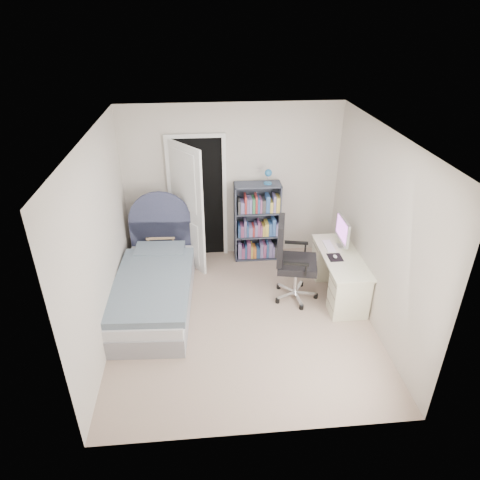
{
  "coord_description": "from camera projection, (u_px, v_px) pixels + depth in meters",
  "views": [
    {
      "loc": [
        -0.45,
        -4.56,
        3.72
      ],
      "look_at": [
        -0.0,
        0.38,
        1.0
      ],
      "focal_mm": 32.0,
      "sensor_mm": 36.0,
      "label": 1
    }
  ],
  "objects": [
    {
      "name": "floor_lamp",
      "position": [
        163.0,
        235.0,
        6.81
      ],
      "size": [
        0.18,
        0.18,
        1.26
      ],
      "color": "silver",
      "rests_on": "ground"
    },
    {
      "name": "bookcase",
      "position": [
        258.0,
        225.0,
        6.94
      ],
      "size": [
        0.73,
        0.31,
        1.55
      ],
      "color": "#3B4050",
      "rests_on": "ground"
    },
    {
      "name": "bed",
      "position": [
        155.0,
        285.0,
        5.96
      ],
      "size": [
        1.1,
        2.17,
        1.3
      ],
      "color": "gray",
      "rests_on": "ground"
    },
    {
      "name": "room_shell",
      "position": [
        243.0,
        237.0,
        5.21
      ],
      "size": [
        3.5,
        3.7,
        2.6
      ],
      "color": "gray",
      "rests_on": "ground"
    },
    {
      "name": "office_chair",
      "position": [
        290.0,
        257.0,
        5.92
      ],
      "size": [
        0.66,
        0.68,
        1.22
      ],
      "color": "silver",
      "rests_on": "ground"
    },
    {
      "name": "desk",
      "position": [
        339.0,
        272.0,
        6.14
      ],
      "size": [
        0.53,
        1.32,
        1.08
      ],
      "color": "beige",
      "rests_on": "ground"
    },
    {
      "name": "door",
      "position": [
        191.0,
        203.0,
        6.62
      ],
      "size": [
        0.92,
        0.69,
        2.06
      ],
      "color": "black",
      "rests_on": "ground"
    },
    {
      "name": "nightstand",
      "position": [
        161.0,
        239.0,
        6.88
      ],
      "size": [
        0.45,
        0.45,
        0.65
      ],
      "color": "tan",
      "rests_on": "ground"
    }
  ]
}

